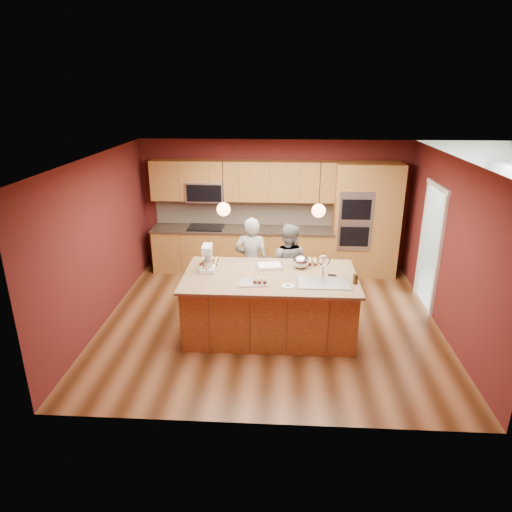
# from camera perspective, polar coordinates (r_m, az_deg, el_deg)

# --- Properties ---
(floor) EXTENTS (5.50, 5.50, 0.00)m
(floor) POSITION_cam_1_polar(r_m,az_deg,el_deg) (7.72, 1.76, -8.07)
(floor) COLOR #40210E
(floor) RESTS_ON ground
(ceiling) EXTENTS (5.50, 5.50, 0.00)m
(ceiling) POSITION_cam_1_polar(r_m,az_deg,el_deg) (6.86, 2.01, 12.18)
(ceiling) COLOR white
(ceiling) RESTS_ON ground
(wall_back) EXTENTS (5.50, 0.00, 5.50)m
(wall_back) POSITION_cam_1_polar(r_m,az_deg,el_deg) (9.57, 2.30, 6.31)
(wall_back) COLOR #4F1715
(wall_back) RESTS_ON ground
(wall_front) EXTENTS (5.50, 0.00, 5.50)m
(wall_front) POSITION_cam_1_polar(r_m,az_deg,el_deg) (4.88, 1.04, -8.11)
(wall_front) COLOR #4F1715
(wall_front) RESTS_ON ground
(wall_left) EXTENTS (0.00, 5.00, 5.00)m
(wall_left) POSITION_cam_1_polar(r_m,az_deg,el_deg) (7.74, -18.93, 1.76)
(wall_left) COLOR #4F1715
(wall_left) RESTS_ON ground
(wall_right) EXTENTS (0.00, 5.00, 5.00)m
(wall_right) POSITION_cam_1_polar(r_m,az_deg,el_deg) (7.63, 23.01, 0.94)
(wall_right) COLOR #4F1715
(wall_right) RESTS_ON ground
(cabinet_run) EXTENTS (3.74, 0.64, 2.30)m
(cabinet_run) POSITION_cam_1_polar(r_m,az_deg,el_deg) (9.46, -1.89, 3.85)
(cabinet_run) COLOR brown
(cabinet_run) RESTS_ON floor
(oven_column) EXTENTS (1.30, 0.62, 2.30)m
(oven_column) POSITION_cam_1_polar(r_m,az_deg,el_deg) (9.48, 13.50, 4.37)
(oven_column) COLOR brown
(oven_column) RESTS_ON floor
(doorway_trim) EXTENTS (0.08, 1.11, 2.20)m
(doorway_trim) POSITION_cam_1_polar(r_m,az_deg,el_deg) (8.43, 20.91, 0.84)
(doorway_trim) COLOR silver
(doorway_trim) RESTS_ON wall_right
(pendant_left) EXTENTS (0.20, 0.20, 0.80)m
(pendant_left) POSITION_cam_1_polar(r_m,az_deg,el_deg) (6.70, -4.08, 5.88)
(pendant_left) COLOR black
(pendant_left) RESTS_ON ceiling
(pendant_right) EXTENTS (0.20, 0.20, 0.80)m
(pendant_right) POSITION_cam_1_polar(r_m,az_deg,el_deg) (6.67, 7.84, 5.67)
(pendant_right) COLOR black
(pendant_right) RESTS_ON ceiling
(island) EXTENTS (2.65, 1.48, 1.36)m
(island) POSITION_cam_1_polar(r_m,az_deg,el_deg) (7.17, 1.85, -5.93)
(island) COLOR brown
(island) RESTS_ON floor
(person_left) EXTENTS (0.60, 0.40, 1.61)m
(person_left) POSITION_cam_1_polar(r_m,az_deg,el_deg) (7.98, -0.58, -0.73)
(person_left) COLOR black
(person_left) RESTS_ON floor
(person_right) EXTENTS (0.86, 0.74, 1.51)m
(person_right) POSITION_cam_1_polar(r_m,az_deg,el_deg) (7.98, 3.98, -1.15)
(person_right) COLOR slate
(person_right) RESTS_ON floor
(stand_mixer) EXTENTS (0.23, 0.32, 0.42)m
(stand_mixer) POSITION_cam_1_polar(r_m,az_deg,el_deg) (7.11, -6.08, -0.50)
(stand_mixer) COLOR silver
(stand_mixer) RESTS_ON island
(sheet_cake) EXTENTS (0.45, 0.36, 0.05)m
(sheet_cake) POSITION_cam_1_polar(r_m,az_deg,el_deg) (7.27, 1.68, -1.26)
(sheet_cake) COLOR silver
(sheet_cake) RESTS_ON island
(cooling_rack) EXTENTS (0.46, 0.35, 0.02)m
(cooling_rack) POSITION_cam_1_polar(r_m,az_deg,el_deg) (6.69, -0.34, -3.33)
(cooling_rack) COLOR #B4B7BB
(cooling_rack) RESTS_ON island
(mixing_bowl) EXTENTS (0.26, 0.26, 0.22)m
(mixing_bowl) POSITION_cam_1_polar(r_m,az_deg,el_deg) (7.25, 5.63, -0.72)
(mixing_bowl) COLOR silver
(mixing_bowl) RESTS_ON island
(plate) EXTENTS (0.19, 0.19, 0.01)m
(plate) POSITION_cam_1_polar(r_m,az_deg,el_deg) (6.59, 4.02, -3.78)
(plate) COLOR silver
(plate) RESTS_ON island
(tumbler) EXTENTS (0.08, 0.08, 0.15)m
(tumbler) POSITION_cam_1_polar(r_m,az_deg,el_deg) (6.80, 12.30, -2.83)
(tumbler) COLOR #34230D
(tumbler) RESTS_ON island
(phone) EXTENTS (0.14, 0.09, 0.01)m
(phone) POSITION_cam_1_polar(r_m,az_deg,el_deg) (7.06, 9.49, -2.37)
(phone) COLOR black
(phone) RESTS_ON island
(cupcakes_left) EXTENTS (0.29, 0.29, 0.07)m
(cupcakes_left) POSITION_cam_1_polar(r_m,az_deg,el_deg) (7.48, -5.88, -0.63)
(cupcakes_left) COLOR tan
(cupcakes_left) RESTS_ON island
(cupcakes_rack) EXTENTS (0.22, 0.15, 0.07)m
(cupcakes_rack) POSITION_cam_1_polar(r_m,az_deg,el_deg) (6.66, 0.48, -3.06)
(cupcakes_rack) COLOR tan
(cupcakes_rack) RESTS_ON island
(cupcakes_right) EXTENTS (0.25, 0.25, 0.08)m
(cupcakes_right) POSITION_cam_1_polar(r_m,az_deg,el_deg) (7.47, 7.37, -0.68)
(cupcakes_right) COLOR tan
(cupcakes_right) RESTS_ON island
(washer) EXTENTS (0.74, 0.76, 1.00)m
(washer) POSITION_cam_1_polar(r_m,az_deg,el_deg) (9.17, 29.16, -2.60)
(washer) COLOR silver
(washer) RESTS_ON floor
(dryer) EXTENTS (0.60, 0.62, 0.95)m
(dryer) POSITION_cam_1_polar(r_m,az_deg,el_deg) (9.72, 27.47, -1.25)
(dryer) COLOR silver
(dryer) RESTS_ON floor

